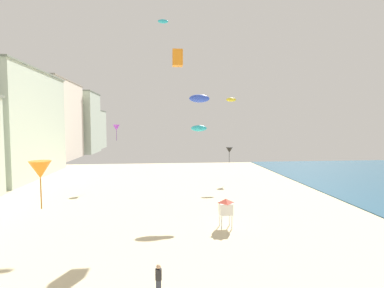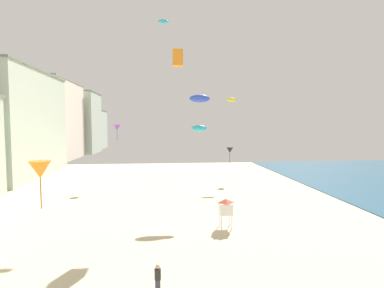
# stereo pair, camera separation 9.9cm
# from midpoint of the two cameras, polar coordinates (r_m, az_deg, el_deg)

# --- Properties ---
(boardwalk_hotel_far) EXTENTS (12.01, 21.59, 20.26)m
(boardwalk_hotel_far) POSITION_cam_midpoint_polar(r_m,az_deg,el_deg) (81.54, -26.87, 4.20)
(boardwalk_hotel_far) COLOR silver
(boardwalk_hotel_far) RESTS_ON ground
(boardwalk_hotel_distant) EXTENTS (15.29, 14.01, 19.52)m
(boardwalk_hotel_distant) POSITION_cam_midpoint_polar(r_m,az_deg,el_deg) (99.83, -22.84, 3.94)
(boardwalk_hotel_distant) COLOR #B7C6B2
(boardwalk_hotel_distant) RESTS_ON ground
(boardwalk_hotel_furthest) EXTENTS (12.14, 14.69, 14.65)m
(boardwalk_hotel_furthest) POSITION_cam_midpoint_polar(r_m,az_deg,el_deg) (116.44, -20.30, 2.74)
(boardwalk_hotel_furthest) COLOR #B7C6B2
(boardwalk_hotel_furthest) RESTS_ON ground
(kite_flyer) EXTENTS (0.34, 0.34, 1.64)m
(kite_flyer) POSITION_cam_midpoint_polar(r_m,az_deg,el_deg) (16.73, -6.88, -24.94)
(kite_flyer) COLOR #383D4C
(kite_flyer) RESTS_ON ground
(lifeguard_stand) EXTENTS (1.10, 1.10, 2.55)m
(lifeguard_stand) POSITION_cam_midpoint_polar(r_m,az_deg,el_deg) (25.68, 6.63, -12.33)
(lifeguard_stand) COLOR white
(lifeguard_stand) RESTS_ON ground
(kite_blue_parafoil) EXTENTS (2.39, 0.66, 0.93)m
(kite_blue_parafoil) POSITION_cam_midpoint_polar(r_m,az_deg,el_deg) (33.77, 1.40, 9.06)
(kite_blue_parafoil) COLOR blue
(kite_cyan_parafoil) EXTENTS (1.37, 0.38, 0.53)m
(kite_cyan_parafoil) POSITION_cam_midpoint_polar(r_m,az_deg,el_deg) (41.37, -5.89, 23.16)
(kite_cyan_parafoil) COLOR #2DB7CC
(kite_black_delta) EXTENTS (1.09, 1.09, 2.47)m
(kite_black_delta) POSITION_cam_midpoint_polar(r_m,az_deg,el_deg) (45.31, 7.40, -1.21)
(kite_black_delta) COLOR black
(kite_yellow_parafoil) EXTENTS (1.67, 0.46, 0.65)m
(kite_yellow_parafoil) POSITION_cam_midpoint_polar(r_m,az_deg,el_deg) (48.12, 7.75, 8.76)
(kite_yellow_parafoil) COLOR yellow
(kite_cyan_parafoil_2) EXTENTS (1.69, 0.47, 0.66)m
(kite_cyan_parafoil_2) POSITION_cam_midpoint_polar(r_m,az_deg,el_deg) (30.53, 1.29, 3.15)
(kite_cyan_parafoil_2) COLOR #2DB7CC
(kite_orange_delta) EXTENTS (1.37, 1.37, 3.11)m
(kite_orange_delta) POSITION_cam_midpoint_polar(r_m,az_deg,el_deg) (20.80, -28.15, -4.56)
(kite_orange_delta) COLOR orange
(kite_purple_delta) EXTENTS (1.07, 1.07, 2.43)m
(kite_purple_delta) POSITION_cam_midpoint_polar(r_m,az_deg,el_deg) (44.72, -14.91, 3.20)
(kite_purple_delta) COLOR purple
(kite_orange_box) EXTENTS (1.10, 1.10, 1.73)m
(kite_orange_box) POSITION_cam_midpoint_polar(r_m,az_deg,el_deg) (32.44, -3.00, 16.76)
(kite_orange_box) COLOR orange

